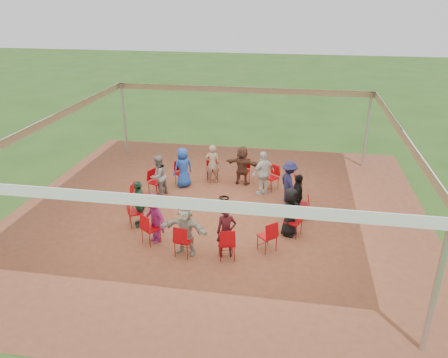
% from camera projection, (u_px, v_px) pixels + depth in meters
% --- Properties ---
extents(ground, '(80.00, 80.00, 0.00)m').
position_uv_depth(ground, '(218.00, 213.00, 13.89)').
color(ground, '#274B17').
rests_on(ground, ground).
extents(dirt_patch, '(13.00, 13.00, 0.00)m').
position_uv_depth(dirt_patch, '(218.00, 213.00, 13.88)').
color(dirt_patch, brown).
rests_on(dirt_patch, ground).
extents(tent, '(10.33, 10.33, 3.00)m').
position_uv_depth(tent, '(218.00, 142.00, 12.95)').
color(tent, '#B2B2B7').
rests_on(tent, ground).
extents(chair_0, '(0.46, 0.44, 0.90)m').
position_uv_depth(chair_0, '(301.00, 205.00, 13.41)').
color(chair_0, '#AD0309').
rests_on(chair_0, ground).
extents(chair_1, '(0.59, 0.58, 0.90)m').
position_uv_depth(chair_1, '(292.00, 189.00, 14.46)').
color(chair_1, '#AD0309').
rests_on(chair_1, ground).
extents(chair_2, '(0.60, 0.60, 0.90)m').
position_uv_depth(chair_2, '(271.00, 178.00, 15.36)').
color(chair_2, '#AD0309').
rests_on(chair_2, ground).
extents(chair_3, '(0.49, 0.51, 0.90)m').
position_uv_depth(chair_3, '(243.00, 171.00, 15.93)').
color(chair_3, '#AD0309').
rests_on(chair_3, ground).
extents(chair_4, '(0.52, 0.54, 0.90)m').
position_uv_depth(chair_4, '(212.00, 170.00, 16.07)').
color(chair_4, '#AD0309').
rests_on(chair_4, ground).
extents(chair_5, '(0.61, 0.61, 0.90)m').
position_uv_depth(chair_5, '(182.00, 174.00, 15.73)').
color(chair_5, '#AD0309').
rests_on(chair_5, ground).
extents(chair_6, '(0.57, 0.56, 0.90)m').
position_uv_depth(chair_6, '(156.00, 182.00, 15.00)').
color(chair_6, '#AD0309').
rests_on(chair_6, ground).
extents(chair_7, '(0.46, 0.44, 0.90)m').
position_uv_depth(chair_7, '(139.00, 196.00, 14.01)').
color(chair_7, '#AD0309').
rests_on(chair_7, ground).
extents(chair_8, '(0.59, 0.58, 0.90)m').
position_uv_depth(chair_8, '(136.00, 212.00, 12.96)').
color(chair_8, '#AD0309').
rests_on(chair_8, ground).
extents(chair_9, '(0.60, 0.60, 0.90)m').
position_uv_depth(chair_9, '(151.00, 229.00, 12.06)').
color(chair_9, '#AD0309').
rests_on(chair_9, ground).
extents(chair_10, '(0.49, 0.51, 0.90)m').
position_uv_depth(chair_10, '(184.00, 240.00, 11.49)').
color(chair_10, '#AD0309').
rests_on(chair_10, ground).
extents(chair_11, '(0.52, 0.54, 0.90)m').
position_uv_depth(chair_11, '(227.00, 243.00, 11.36)').
color(chair_11, '#AD0309').
rests_on(chair_11, ground).
extents(chair_12, '(0.61, 0.61, 0.90)m').
position_uv_depth(chair_12, '(267.00, 236.00, 11.69)').
color(chair_12, '#AD0309').
rests_on(chair_12, ground).
extents(chair_13, '(0.57, 0.56, 0.90)m').
position_uv_depth(chair_13, '(293.00, 222.00, 12.42)').
color(chair_13, '#AD0309').
rests_on(chair_13, ground).
extents(person_seated_0, '(0.47, 0.86, 1.44)m').
position_uv_depth(person_seated_0, '(298.00, 197.00, 13.32)').
color(person_seated_0, black).
rests_on(person_seated_0, ground).
extents(person_seated_1, '(0.85, 1.04, 1.44)m').
position_uv_depth(person_seated_1, '(289.00, 182.00, 14.32)').
color(person_seated_1, '#1B1B42').
rests_on(person_seated_1, ground).
extents(person_seated_2, '(1.40, 0.73, 1.44)m').
position_uv_depth(person_seated_2, '(242.00, 165.00, 15.72)').
color(person_seated_2, brown).
rests_on(person_seated_2, ground).
extents(person_seated_3, '(0.60, 0.47, 1.44)m').
position_uv_depth(person_seated_3, '(212.00, 164.00, 15.85)').
color(person_seated_3, '#927D5E').
rests_on(person_seated_3, ground).
extents(person_seated_4, '(0.79, 0.76, 1.44)m').
position_uv_depth(person_seated_4, '(183.00, 168.00, 15.53)').
color(person_seated_4, '#1C44A5').
rests_on(person_seated_4, ground).
extents(person_seated_5, '(0.65, 0.80, 1.44)m').
position_uv_depth(person_seated_5, '(158.00, 176.00, 14.83)').
color(person_seated_5, gray).
rests_on(person_seated_5, ground).
extents(person_seated_6, '(0.78, 0.95, 1.44)m').
position_uv_depth(person_seated_6, '(139.00, 203.00, 12.89)').
color(person_seated_6, '#234B31').
rests_on(person_seated_6, ground).
extents(person_seated_7, '(1.02, 0.92, 1.44)m').
position_uv_depth(person_seated_7, '(154.00, 218.00, 12.03)').
color(person_seated_7, '#7B1A56').
rests_on(person_seated_7, ground).
extents(person_seated_8, '(1.40, 0.73, 1.44)m').
position_uv_depth(person_seated_8, '(185.00, 229.00, 11.48)').
color(person_seated_8, '#AAA595').
rests_on(person_seated_8, ground).
extents(person_seated_9, '(0.60, 0.47, 1.44)m').
position_uv_depth(person_seated_9, '(226.00, 232.00, 11.36)').
color(person_seated_9, '#3B0D14').
rests_on(person_seated_9, ground).
extents(person_seated_10, '(0.64, 0.80, 1.44)m').
position_uv_depth(person_seated_10, '(290.00, 212.00, 12.38)').
color(person_seated_10, black).
rests_on(person_seated_10, ground).
extents(standing_person, '(0.99, 0.97, 1.56)m').
position_uv_depth(standing_person, '(263.00, 173.00, 14.87)').
color(standing_person, silver).
rests_on(standing_person, ground).
extents(cable_coil, '(0.41, 0.41, 0.03)m').
position_uv_depth(cable_coil, '(224.00, 198.00, 14.85)').
color(cable_coil, black).
rests_on(cable_coil, ground).
extents(laptop, '(0.26, 0.32, 0.21)m').
position_uv_depth(laptop, '(292.00, 198.00, 13.36)').
color(laptop, '#B7B7BC').
rests_on(laptop, ground).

